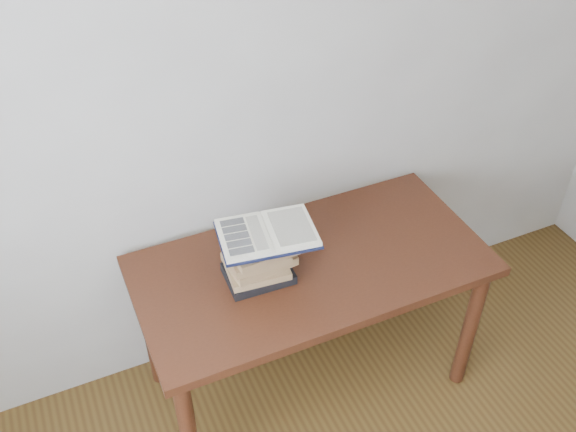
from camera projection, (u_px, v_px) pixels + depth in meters
name	position (u px, v px, depth m)	size (l,w,h in m)	color
desk	(311.00, 281.00, 2.44)	(1.31, 0.65, 0.70)	#411E10
book_stack	(259.00, 259.00, 2.25)	(0.25, 0.19, 0.19)	black
open_book	(267.00, 233.00, 2.19)	(0.36, 0.28, 0.03)	black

